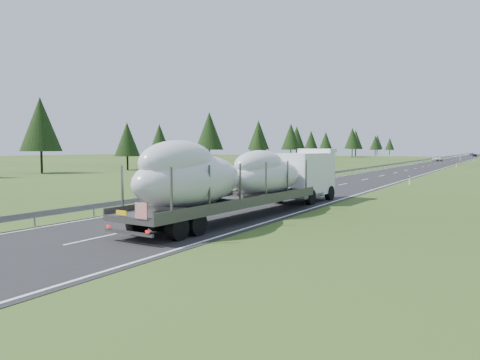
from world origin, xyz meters
The scene contains 10 objects.
ground centered at (0.00, 0.00, 0.00)m, with size 400.00×400.00×0.00m, color #304918.
road_surface centered at (0.00, 100.00, 0.01)m, with size 10.00×400.00×0.02m, color black.
guardrail centered at (-5.30, 99.94, 0.60)m, with size 0.10×400.00×0.76m.
marker_posts centered at (6.50, 155.00, 0.54)m, with size 0.13×350.08×1.00m.
highway_sign centered at (7.20, 80.00, 1.81)m, with size 0.08×0.90×2.60m.
tree_line_left centered at (-45.23, 97.80, 7.24)m, with size 14.82×275.48×12.54m.
boat_truck centered at (2.57, 0.88, 2.37)m, with size 3.81×21.61×4.45m.
distant_van centered at (-3.10, 127.59, 0.80)m, with size 2.64×5.73×1.59m, color silver.
distant_car_dark centered at (1.94, 209.39, 0.68)m, with size 1.62×4.02×1.37m, color black.
distant_car_blue centered at (-1.26, 238.45, 0.65)m, with size 1.38×3.95×1.30m, color #16273D.
Camera 1 is at (16.09, -23.48, 4.11)m, focal length 35.00 mm.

